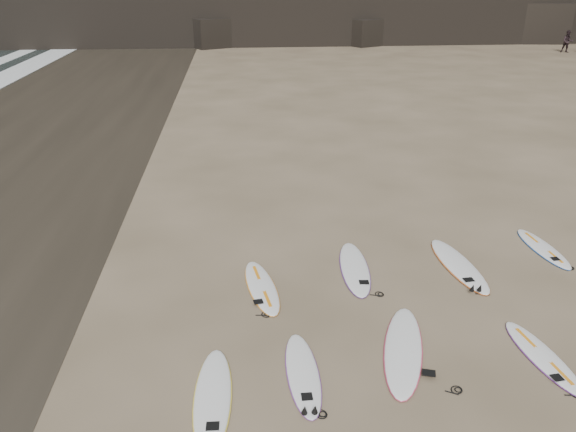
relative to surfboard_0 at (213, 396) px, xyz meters
name	(u,v)px	position (x,y,z in m)	size (l,w,h in m)	color
ground	(451,349)	(4.32, 0.91, -0.04)	(240.00, 240.00, 0.00)	#897559
surfboard_0	(213,396)	(0.00, 0.00, 0.00)	(0.59, 2.46, 0.09)	white
surfboard_1	(303,373)	(1.53, 0.45, 0.00)	(0.54, 2.24, 0.08)	white
surfboard_2	(403,349)	(3.43, 0.92, 0.01)	(0.66, 2.76, 0.10)	white
surfboard_3	(543,356)	(5.86, 0.50, 0.00)	(0.53, 2.21, 0.08)	white
surfboard_5	(262,287)	(0.97, 3.37, 0.00)	(0.57, 2.37, 0.09)	white
surfboard_6	(355,268)	(3.16, 4.01, 0.00)	(0.63, 2.61, 0.09)	white
surfboard_7	(459,265)	(5.62, 3.92, 0.00)	(0.65, 2.72, 0.10)	white
surfboard_8	(543,248)	(8.04, 4.58, 0.00)	(0.54, 2.25, 0.08)	white
person_b	(568,42)	(28.45, 39.23, 0.84)	(0.86, 0.67, 1.77)	black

